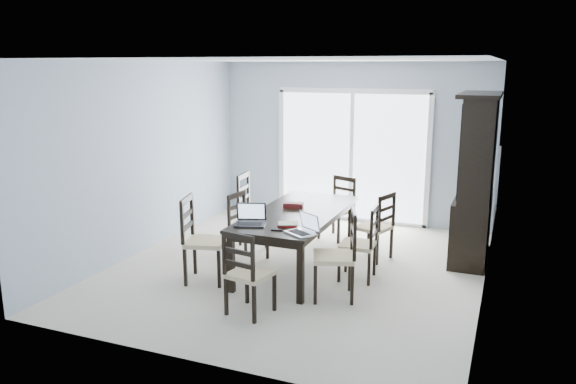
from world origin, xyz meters
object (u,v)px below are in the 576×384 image
object	(u,v)px
chair_right_mid	(365,235)
laptop_dark	(250,220)
chair_left_far	(251,201)
dining_table	(297,217)
chair_left_mid	(243,219)
laptop_silver	(300,229)
hot_tub	(327,179)
chair_end_far	(340,201)
cell_phone	(277,230)
china_hutch	(476,180)
game_box	(293,205)
chair_right_near	(343,245)
chair_end_near	(245,265)
chair_left_near	(197,230)
chair_right_far	(379,219)

from	to	relation	value
chair_right_mid	laptop_dark	distance (m)	1.40
chair_left_far	dining_table	bearing A→B (deg)	47.59
chair_left_mid	chair_left_far	size ratio (longest dim) A/B	0.88
laptop_silver	hot_tub	world-z (taller)	laptop_silver
chair_left_far	chair_end_far	size ratio (longest dim) A/B	1.11
cell_phone	hot_tub	size ratio (longest dim) A/B	0.07
china_hutch	game_box	distance (m)	2.42
china_hutch	game_box	size ratio (longest dim) A/B	8.74
chair_right_mid	chair_end_far	world-z (taller)	chair_end_far
hot_tub	chair_left_mid	bearing A→B (deg)	-91.33
dining_table	hot_tub	bearing A→B (deg)	101.77
laptop_silver	chair_right_near	bearing A→B (deg)	57.70
chair_left_mid	chair_end_near	xyz separation A→B (m)	(0.79, -1.56, 0.01)
chair_left_far	chair_end_far	distance (m)	1.34
chair_left_far	hot_tub	size ratio (longest dim) A/B	0.62
dining_table	cell_phone	bearing A→B (deg)	-84.40
dining_table	game_box	world-z (taller)	game_box
chair_right_mid	hot_tub	xyz separation A→B (m)	(-1.60, 3.47, -0.08)
chair_left_near	chair_right_mid	bearing A→B (deg)	97.46
chair_end_far	cell_phone	size ratio (longest dim) A/B	8.57
dining_table	chair_right_mid	world-z (taller)	chair_right_mid
chair_left_near	hot_tub	world-z (taller)	chair_left_near
chair_right_near	china_hutch	bearing A→B (deg)	-52.07
hot_tub	laptop_silver	bearing A→B (deg)	-75.89
chair_left_mid	laptop_silver	size ratio (longest dim) A/B	2.67
dining_table	chair_left_mid	distance (m)	0.80
laptop_dark	game_box	bearing A→B (deg)	61.99
game_box	chair_left_far	bearing A→B (deg)	146.10
chair_end_near	chair_end_far	bearing A→B (deg)	98.88
chair_left_near	laptop_silver	xyz separation A→B (m)	(1.33, -0.05, 0.17)
chair_right_far	laptop_silver	size ratio (longest dim) A/B	2.71
china_hutch	laptop_silver	size ratio (longest dim) A/B	5.63
chair_right_mid	chair_end_near	distance (m)	1.70
dining_table	chair_end_near	world-z (taller)	chair_end_near
china_hutch	cell_phone	size ratio (longest dim) A/B	17.76
china_hutch	game_box	xyz separation A→B (m)	(-2.15, -1.08, -0.29)
chair_right_far	dining_table	bearing A→B (deg)	146.88
china_hutch	hot_tub	distance (m)	3.54
china_hutch	chair_right_near	world-z (taller)	china_hutch
hot_tub	chair_left_far	bearing A→B (deg)	-96.66
dining_table	chair_right_near	bearing A→B (deg)	-40.43
dining_table	chair_right_far	size ratio (longest dim) A/B	2.08
chair_left_far	chair_left_near	bearing A→B (deg)	-3.08
chair_end_far	game_box	distance (m)	1.36
dining_table	chair_right_far	distance (m)	1.14
hot_tub	china_hutch	bearing A→B (deg)	-38.33
china_hutch	laptop_dark	bearing A→B (deg)	-138.78
china_hutch	chair_end_far	xyz separation A→B (m)	(-1.91, 0.24, -0.51)
chair_left_near	chair_end_near	xyz separation A→B (m)	(0.97, -0.69, -0.07)
chair_right_near	chair_right_mid	size ratio (longest dim) A/B	1.10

